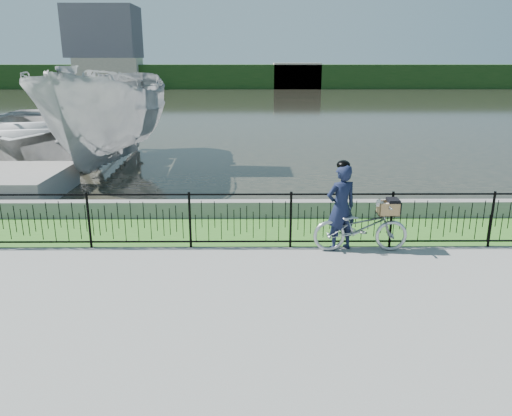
{
  "coord_description": "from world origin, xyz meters",
  "views": [
    {
      "loc": [
        0.24,
        -7.8,
        3.63
      ],
      "look_at": [
        0.31,
        1.0,
        1.0
      ],
      "focal_mm": 35.0,
      "sensor_mm": 36.0,
      "label": 1
    }
  ],
  "objects_px": {
    "cyclist": "(341,206)",
    "boat_far": "(35,127)",
    "boat_near": "(110,114)",
    "bicycle_rig": "(361,227)"
  },
  "relations": [
    {
      "from": "bicycle_rig",
      "to": "boat_far",
      "type": "relative_size",
      "value": 0.16
    },
    {
      "from": "bicycle_rig",
      "to": "boat_near",
      "type": "distance_m",
      "value": 10.57
    },
    {
      "from": "cyclist",
      "to": "boat_near",
      "type": "height_order",
      "value": "boat_near"
    },
    {
      "from": "bicycle_rig",
      "to": "cyclist",
      "type": "bearing_deg",
      "value": 166.59
    },
    {
      "from": "cyclist",
      "to": "boat_near",
      "type": "distance_m",
      "value": 10.2
    },
    {
      "from": "cyclist",
      "to": "boat_far",
      "type": "height_order",
      "value": "boat_far"
    },
    {
      "from": "boat_near",
      "to": "boat_far",
      "type": "bearing_deg",
      "value": 144.08
    },
    {
      "from": "cyclist",
      "to": "boat_far",
      "type": "relative_size",
      "value": 0.15
    },
    {
      "from": "boat_far",
      "to": "cyclist",
      "type": "bearing_deg",
      "value": -45.55
    },
    {
      "from": "bicycle_rig",
      "to": "boat_near",
      "type": "height_order",
      "value": "boat_near"
    }
  ]
}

